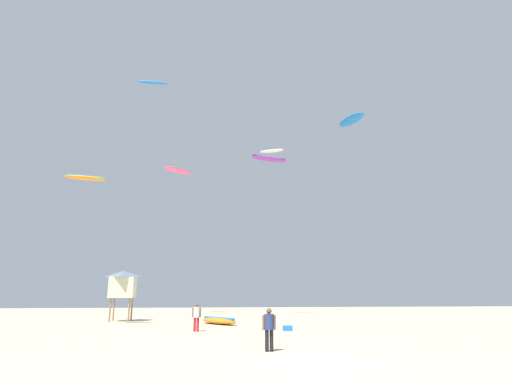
# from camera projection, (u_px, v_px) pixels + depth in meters

# --- Properties ---
(ground_plane) EXTENTS (120.00, 120.00, 0.00)m
(ground_plane) POSITION_uv_depth(u_px,v_px,m) (315.00, 365.00, 13.42)
(ground_plane) COLOR #C6B28C
(person_foreground) EXTENTS (0.55, 0.37, 1.66)m
(person_foreground) POSITION_uv_depth(u_px,v_px,m) (269.00, 326.00, 16.74)
(person_foreground) COLOR black
(person_foreground) RESTS_ON ground
(person_midground) EXTENTS (0.55, 0.38, 1.66)m
(person_midground) POSITION_uv_depth(u_px,v_px,m) (197.00, 315.00, 25.60)
(person_midground) COLOR #B21E23
(person_midground) RESTS_ON ground
(kite_grounded_near) EXTENTS (3.26, 4.48, 0.54)m
(kite_grounded_near) POSITION_uv_depth(u_px,v_px,m) (219.00, 321.00, 31.57)
(kite_grounded_near) COLOR orange
(kite_grounded_near) RESTS_ON ground
(lifeguard_tower) EXTENTS (2.30, 2.30, 4.15)m
(lifeguard_tower) POSITION_uv_depth(u_px,v_px,m) (123.00, 284.00, 35.59)
(lifeguard_tower) COLOR #8C704C
(lifeguard_tower) RESTS_ON ground
(cooler_box) EXTENTS (0.56, 0.36, 0.32)m
(cooler_box) POSITION_uv_depth(u_px,v_px,m) (288.00, 328.00, 25.81)
(cooler_box) COLOR blue
(cooler_box) RESTS_ON ground
(kite_aloft_0) EXTENTS (2.70, 4.53, 1.10)m
(kite_aloft_0) POSITION_uv_depth(u_px,v_px,m) (351.00, 120.00, 52.09)
(kite_aloft_0) COLOR blue
(kite_aloft_1) EXTENTS (3.20, 1.10, 0.56)m
(kite_aloft_1) POSITION_uv_depth(u_px,v_px,m) (152.00, 82.00, 44.33)
(kite_aloft_1) COLOR blue
(kite_aloft_2) EXTENTS (3.48, 2.28, 0.40)m
(kite_aloft_2) POSITION_uv_depth(u_px,v_px,m) (272.00, 151.00, 58.03)
(kite_aloft_2) COLOR white
(kite_aloft_3) EXTENTS (4.55, 2.34, 0.52)m
(kite_aloft_3) POSITION_uv_depth(u_px,v_px,m) (269.00, 159.00, 48.76)
(kite_aloft_3) COLOR purple
(kite_aloft_4) EXTENTS (3.01, 1.47, 0.36)m
(kite_aloft_4) POSITION_uv_depth(u_px,v_px,m) (85.00, 178.00, 30.86)
(kite_aloft_4) COLOR orange
(kite_aloft_5) EXTENTS (3.89, 3.40, 0.69)m
(kite_aloft_5) POSITION_uv_depth(u_px,v_px,m) (178.00, 170.00, 51.07)
(kite_aloft_5) COLOR #E5598C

